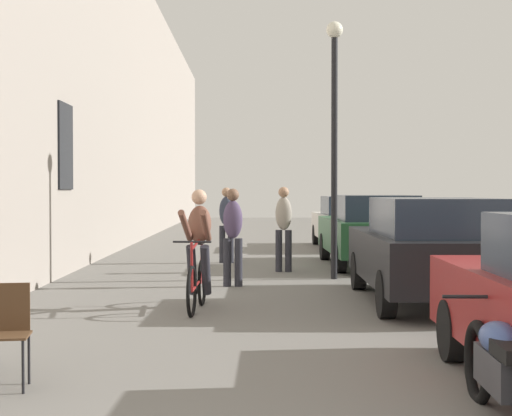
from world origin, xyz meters
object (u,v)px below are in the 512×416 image
cafe_chair_mid_toward_wall (8,328)px  parked_motorcycle (504,371)px  street_lamp (334,116)px  parked_car_fourth (348,221)px  pedestrian_near (233,231)px  pedestrian_mid (284,224)px  cyclist_on_bicycle (198,252)px  parked_car_third (370,229)px  parked_car_second (428,249)px  pedestrian_far (226,220)px

cafe_chair_mid_toward_wall → parked_motorcycle: bearing=-16.4°
cafe_chair_mid_toward_wall → street_lamp: size_ratio=0.18×
parked_car_fourth → pedestrian_near: bearing=-109.8°
pedestrian_mid → street_lamp: size_ratio=0.36×
pedestrian_mid → parked_motorcycle: pedestrian_mid is taller
pedestrian_mid → street_lamp: bearing=-54.4°
cyclist_on_bicycle → parked_car_third: size_ratio=0.39×
parked_car_third → parked_car_fourth: bearing=88.0°
cyclist_on_bicycle → pedestrian_mid: pedestrian_mid is taller
cyclist_on_bicycle → street_lamp: street_lamp is taller
street_lamp → parked_car_second: size_ratio=1.09×
pedestrian_mid → street_lamp: street_lamp is taller
pedestrian_near → parked_car_third: size_ratio=0.39×
pedestrian_mid → pedestrian_far: pedestrian_mid is taller
pedestrian_mid → parked_car_third: 2.28m
cyclist_on_bicycle → parked_car_fourth: 11.91m
pedestrian_near → parked_car_second: 3.62m
cyclist_on_bicycle → parked_car_fourth: bearing=72.4°
cafe_chair_mid_toward_wall → pedestrian_mid: pedestrian_mid is taller
cafe_chair_mid_toward_wall → parked_car_second: (4.75, 4.84, 0.30)m
cafe_chair_mid_toward_wall → pedestrian_mid: bearing=73.3°
cyclist_on_bicycle → street_lamp: 4.92m
pedestrian_mid → parked_car_second: size_ratio=0.39×
pedestrian_near → parked_car_second: (2.97, -2.05, -0.15)m
parked_car_fourth → parked_motorcycle: (-1.04, -16.85, -0.38)m
pedestrian_far → parked_car_fourth: (3.41, 4.44, -0.21)m
parked_car_second → parked_motorcycle: parked_car_second is taller
cyclist_on_bicycle → parked_car_second: bearing=8.2°
cyclist_on_bicycle → street_lamp: bearing=57.4°
parked_car_fourth → parked_motorcycle: bearing=-93.5°
cafe_chair_mid_toward_wall → parked_car_third: parked_car_third is taller
cafe_chair_mid_toward_wall → cyclist_on_bicycle: (1.34, 4.35, 0.29)m
cafe_chair_mid_toward_wall → pedestrian_mid: (2.78, 9.29, 0.48)m
cyclist_on_bicycle → parked_car_second: cyclist_on_bicycle is taller
pedestrian_far → parked_car_fourth: size_ratio=0.41×
cafe_chair_mid_toward_wall → parked_car_third: size_ratio=0.20×
cyclist_on_bicycle → pedestrian_mid: (1.43, 4.94, 0.19)m
parked_car_third → street_lamp: bearing=-114.0°
parked_car_third → pedestrian_mid: bearing=-150.3°
pedestrian_far → pedestrian_near: bearing=-86.7°
parked_car_third → cafe_chair_mid_toward_wall: bearing=-114.5°
pedestrian_near → parked_car_fourth: 9.36m
cafe_chair_mid_toward_wall → parked_motorcycle: (3.91, -1.15, -0.11)m
cyclist_on_bicycle → pedestrian_mid: 5.15m
parked_motorcycle → pedestrian_near: bearing=104.8°
parked_car_second → parked_car_third: 5.58m
parked_car_fourth → parked_motorcycle: parked_car_fourth is taller
street_lamp → parked_car_fourth: 8.12m
pedestrian_far → parked_motorcycle: pedestrian_far is taller
pedestrian_mid → parked_car_second: bearing=-66.1°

